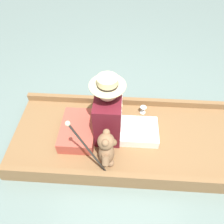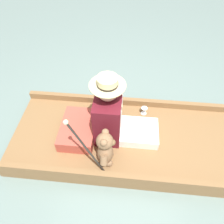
# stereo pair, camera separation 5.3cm
# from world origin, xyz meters

# --- Properties ---
(ground_plane) EXTENTS (16.00, 16.00, 0.00)m
(ground_plane) POSITION_xyz_m (0.00, 0.00, 0.00)
(ground_plane) COLOR slate
(punt_boat) EXTENTS (1.10, 2.56, 0.24)m
(punt_boat) POSITION_xyz_m (0.00, 0.00, 0.08)
(punt_boat) COLOR brown
(punt_boat) RESTS_ON ground_plane
(seat_cushion) EXTENTS (0.55, 0.39, 0.15)m
(seat_cushion) POSITION_xyz_m (0.01, -0.52, 0.23)
(seat_cushion) COLOR #B24738
(seat_cushion) RESTS_ON punt_boat
(seated_person) EXTENTS (0.41, 0.74, 0.82)m
(seated_person) POSITION_xyz_m (-0.04, -0.11, 0.45)
(seated_person) COLOR white
(seated_person) RESTS_ON punt_boat
(teddy_bear) EXTENTS (0.32, 0.19, 0.46)m
(teddy_bear) POSITION_xyz_m (0.32, -0.17, 0.36)
(teddy_bear) COLOR #846042
(teddy_bear) RESTS_ON punt_boat
(wine_glass) EXTENTS (0.08, 0.08, 0.10)m
(wine_glass) POSITION_xyz_m (-0.38, 0.23, 0.22)
(wine_glass) COLOR silver
(wine_glass) RESTS_ON punt_boat
(walking_cane) EXTENTS (0.04, 0.31, 0.79)m
(walking_cane) POSITION_xyz_m (0.45, -0.34, 0.61)
(walking_cane) COLOR #2D2823
(walking_cane) RESTS_ON punt_boat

